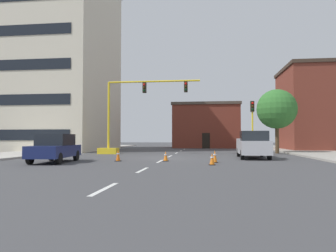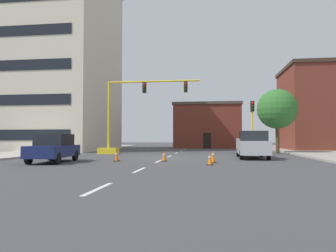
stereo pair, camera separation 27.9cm
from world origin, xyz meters
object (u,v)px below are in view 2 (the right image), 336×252
(tree_right_mid, at_px, (277,109))
(traffic_cone_roadside_c, at_px, (213,156))
(traffic_light_pole_right, at_px, (252,115))
(traffic_cone_roadside_a, at_px, (164,156))
(traffic_cone_roadside_b, at_px, (117,155))
(traffic_cone_roadside_d, at_px, (210,159))
(sedan_navy_near_left, at_px, (54,148))
(traffic_signal_gantry, at_px, (121,130))
(pickup_truck_silver, at_px, (252,145))

(tree_right_mid, bearing_deg, traffic_cone_roadside_c, -117.17)
(traffic_light_pole_right, bearing_deg, traffic_cone_roadside_a, -127.45)
(traffic_cone_roadside_a, height_order, traffic_cone_roadside_b, traffic_cone_roadside_b)
(tree_right_mid, height_order, traffic_cone_roadside_b, tree_right_mid)
(traffic_cone_roadside_a, distance_m, traffic_cone_roadside_c, 3.22)
(traffic_light_pole_right, xyz_separation_m, traffic_cone_roadside_d, (-3.78, -11.25, -3.20))
(traffic_light_pole_right, bearing_deg, sedan_navy_near_left, -141.73)
(traffic_signal_gantry, relative_size, sedan_navy_near_left, 2.04)
(traffic_light_pole_right, relative_size, traffic_cone_roadside_b, 6.32)
(sedan_navy_near_left, relative_size, traffic_cone_roadside_a, 7.07)
(traffic_light_pole_right, xyz_separation_m, traffic_cone_roadside_a, (-6.70, -8.75, -3.21))
(sedan_navy_near_left, height_order, traffic_cone_roadside_c, sedan_navy_near_left)
(sedan_navy_near_left, distance_m, traffic_cone_roadside_b, 3.87)
(sedan_navy_near_left, distance_m, traffic_cone_roadside_a, 6.87)
(traffic_cone_roadside_a, bearing_deg, traffic_cone_roadside_c, -15.22)
(traffic_cone_roadside_b, bearing_deg, traffic_cone_roadside_d, -19.67)
(sedan_navy_near_left, distance_m, traffic_cone_roadside_d, 9.58)
(traffic_cone_roadside_c, distance_m, traffic_cone_roadside_d, 1.67)
(traffic_light_pole_right, bearing_deg, traffic_cone_roadside_d, -108.58)
(sedan_navy_near_left, xyz_separation_m, traffic_cone_roadside_c, (9.73, 0.91, -0.51))
(traffic_cone_roadside_c, bearing_deg, pickup_truck_silver, 57.82)
(traffic_signal_gantry, bearing_deg, tree_right_mid, 10.70)
(traffic_light_pole_right, bearing_deg, tree_right_mid, 44.29)
(traffic_signal_gantry, height_order, tree_right_mid, traffic_signal_gantry)
(traffic_light_pole_right, xyz_separation_m, traffic_cone_roadside_c, (-3.59, -9.60, -3.15))
(traffic_cone_roadside_d, bearing_deg, pickup_truck_silver, 63.77)
(traffic_signal_gantry, xyz_separation_m, tree_right_mid, (14.69, 2.78, 2.01))
(traffic_signal_gantry, bearing_deg, traffic_cone_roadside_a, -58.19)
(traffic_signal_gantry, height_order, traffic_cone_roadside_a, traffic_signal_gantry)
(traffic_cone_roadside_a, bearing_deg, traffic_cone_roadside_b, -173.05)
(traffic_signal_gantry, bearing_deg, traffic_cone_roadside_c, -48.19)
(traffic_cone_roadside_b, xyz_separation_m, traffic_cone_roadside_d, (5.96, -2.13, -0.04))
(traffic_light_pole_right, relative_size, traffic_cone_roadside_c, 6.22)
(tree_right_mid, distance_m, pickup_truck_silver, 8.97)
(traffic_light_pole_right, distance_m, traffic_cone_roadside_a, 11.48)
(traffic_signal_gantry, height_order, pickup_truck_silver, traffic_signal_gantry)
(traffic_cone_roadside_c, bearing_deg, traffic_signal_gantry, 131.81)
(pickup_truck_silver, distance_m, traffic_cone_roadside_c, 5.45)
(pickup_truck_silver, distance_m, traffic_cone_roadside_b, 9.94)
(pickup_truck_silver, bearing_deg, sedan_navy_near_left, -156.47)
(tree_right_mid, height_order, traffic_cone_roadside_c, tree_right_mid)
(traffic_cone_roadside_a, bearing_deg, traffic_signal_gantry, 121.81)
(traffic_signal_gantry, height_order, sedan_navy_near_left, traffic_signal_gantry)
(traffic_light_pole_right, xyz_separation_m, pickup_truck_silver, (-0.71, -5.02, -2.55))
(traffic_light_pole_right, distance_m, tree_right_mid, 3.80)
(traffic_cone_roadside_c, bearing_deg, traffic_cone_roadside_b, 175.58)
(pickup_truck_silver, height_order, traffic_cone_roadside_c, pickup_truck_silver)
(pickup_truck_silver, distance_m, traffic_cone_roadside_d, 6.98)
(traffic_light_pole_right, height_order, pickup_truck_silver, traffic_light_pole_right)
(traffic_cone_roadside_a, xyz_separation_m, traffic_cone_roadside_c, (3.11, -0.85, 0.06))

